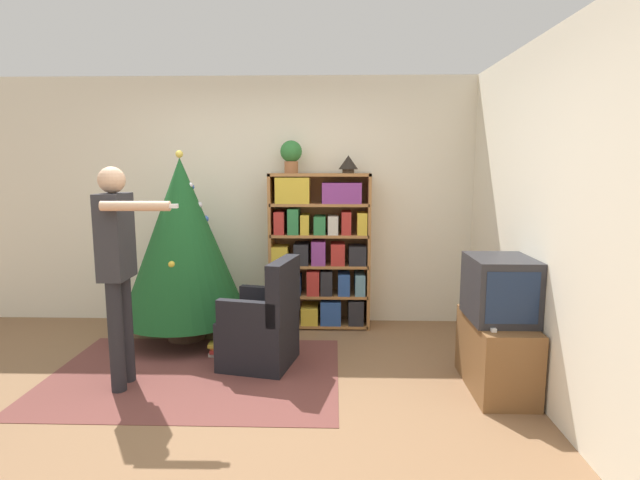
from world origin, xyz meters
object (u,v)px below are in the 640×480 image
potted_plant (291,154)px  bookshelf (320,252)px  christmas_tree (183,240)px  armchair (263,328)px  standing_person (118,259)px  television (500,289)px  table_lamp (348,163)px

potted_plant → bookshelf: bearing=-2.6°
potted_plant → christmas_tree: bearing=-156.5°
armchair → bookshelf: bearing=169.2°
standing_person → potted_plant: 2.07m
television → standing_person: standing_person is taller
christmas_tree → table_lamp: bearing=15.4°
christmas_tree → standing_person: christmas_tree is taller
bookshelf → standing_person: 2.10m
television → potted_plant: potted_plant is taller
potted_plant → table_lamp: bearing=-0.0°
standing_person → table_lamp: 2.42m
christmas_tree → armchair: bearing=-36.5°
standing_person → bookshelf: bearing=134.8°
bookshelf → christmas_tree: christmas_tree is taller
armchair → potted_plant: bearing=-176.2°
bookshelf → potted_plant: potted_plant is taller
christmas_tree → armchair: 1.24m
standing_person → table_lamp: table_lamp is taller
bookshelf → potted_plant: (-0.29, 0.01, 1.00)m
television → christmas_tree: size_ratio=0.30×
armchair → potted_plant: potted_plant is taller
standing_person → armchair: bearing=112.8°
bookshelf → standing_person: standing_person is taller
television → table_lamp: (-1.09, 1.47, 0.93)m
christmas_tree → potted_plant: potted_plant is taller
standing_person → table_lamp: (1.75, 1.51, 0.71)m
bookshelf → television: (1.38, -1.46, -0.01)m
christmas_tree → bookshelf: bearing=18.2°
christmas_tree → potted_plant: 1.37m
television → armchair: bearing=167.6°
armchair → potted_plant: 1.82m
standing_person → table_lamp: bearing=129.9°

